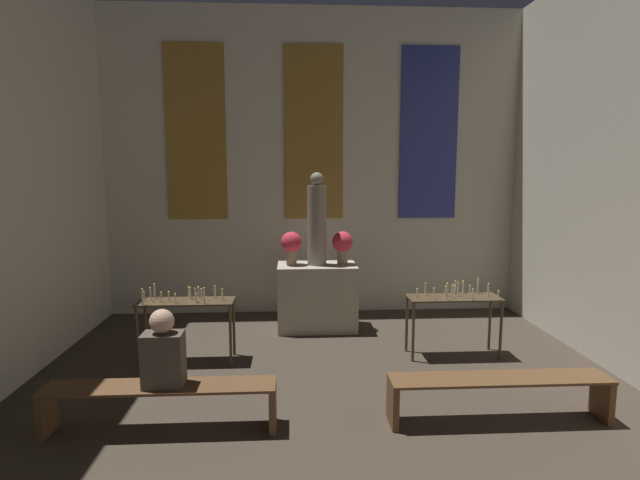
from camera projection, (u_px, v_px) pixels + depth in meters
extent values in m
cube|color=beige|center=(314.00, 164.00, 8.25)|extent=(7.01, 0.12, 4.97)
cube|color=olive|center=(196.00, 132.00, 7.99)|extent=(0.95, 0.03, 2.79)
cube|color=olive|center=(314.00, 133.00, 8.10)|extent=(0.95, 0.03, 2.79)
cube|color=navy|center=(429.00, 134.00, 8.21)|extent=(0.95, 0.03, 2.79)
cube|color=#ADA38E|center=(317.00, 297.00, 7.52)|extent=(1.17, 0.70, 0.98)
cylinder|color=gray|center=(317.00, 226.00, 7.37)|extent=(0.28, 0.28, 1.17)
sphere|color=gray|center=(317.00, 179.00, 7.28)|extent=(0.20, 0.20, 0.20)
cylinder|color=#937A5B|center=(291.00, 257.00, 7.41)|extent=(0.16, 0.16, 0.23)
sphere|color=#DB3342|center=(291.00, 242.00, 7.38)|extent=(0.31, 0.31, 0.31)
cylinder|color=#937A5B|center=(342.00, 257.00, 7.46)|extent=(0.16, 0.16, 0.23)
sphere|color=#DB3342|center=(342.00, 242.00, 7.42)|extent=(0.31, 0.31, 0.31)
cube|color=#473823|center=(186.00, 301.00, 6.16)|extent=(1.17, 0.41, 0.02)
cylinder|color=#473823|center=(137.00, 337.00, 6.01)|extent=(0.04, 0.04, 0.76)
cylinder|color=#473823|center=(231.00, 336.00, 6.07)|extent=(0.04, 0.04, 0.76)
cylinder|color=#473823|center=(146.00, 328.00, 6.36)|extent=(0.04, 0.04, 0.76)
cylinder|color=#473823|center=(234.00, 327.00, 6.42)|extent=(0.04, 0.04, 0.76)
cylinder|color=silver|center=(222.00, 295.00, 6.16)|extent=(0.02, 0.02, 0.13)
sphere|color=#F9CC4C|center=(222.00, 289.00, 6.15)|extent=(0.02, 0.02, 0.02)
cylinder|color=silver|center=(201.00, 295.00, 6.23)|extent=(0.02, 0.02, 0.11)
sphere|color=#F9CC4C|center=(201.00, 289.00, 6.22)|extent=(0.02, 0.02, 0.02)
cylinder|color=silver|center=(150.00, 295.00, 6.15)|extent=(0.02, 0.02, 0.15)
sphere|color=#F9CC4C|center=(150.00, 288.00, 6.14)|extent=(0.02, 0.02, 0.02)
cylinder|color=silver|center=(169.00, 297.00, 6.14)|extent=(0.02, 0.02, 0.10)
sphere|color=#F9CC4C|center=(169.00, 292.00, 6.13)|extent=(0.02, 0.02, 0.02)
cylinder|color=silver|center=(175.00, 299.00, 6.05)|extent=(0.02, 0.02, 0.10)
sphere|color=#F9CC4C|center=(175.00, 294.00, 6.04)|extent=(0.02, 0.02, 0.02)
cylinder|color=silver|center=(142.00, 298.00, 5.95)|extent=(0.02, 0.02, 0.18)
sphere|color=#F9CC4C|center=(142.00, 289.00, 5.94)|extent=(0.02, 0.02, 0.02)
cylinder|color=silver|center=(215.00, 293.00, 6.26)|extent=(0.02, 0.02, 0.14)
sphere|color=#F9CC4C|center=(215.00, 286.00, 6.25)|extent=(0.02, 0.02, 0.02)
cylinder|color=silver|center=(195.00, 296.00, 6.08)|extent=(0.02, 0.02, 0.16)
sphere|color=#F9CC4C|center=(195.00, 289.00, 6.06)|extent=(0.02, 0.02, 0.02)
cylinder|color=silver|center=(161.00, 298.00, 6.09)|extent=(0.02, 0.02, 0.11)
sphere|color=#F9CC4C|center=(161.00, 293.00, 6.08)|extent=(0.02, 0.02, 0.02)
cylinder|color=silver|center=(196.00, 299.00, 6.06)|extent=(0.02, 0.02, 0.10)
sphere|color=#F9CC4C|center=(196.00, 294.00, 6.05)|extent=(0.02, 0.02, 0.02)
cylinder|color=silver|center=(204.00, 296.00, 6.01)|extent=(0.02, 0.02, 0.18)
sphere|color=#F9CC4C|center=(204.00, 288.00, 5.99)|extent=(0.02, 0.02, 0.02)
cylinder|color=silver|center=(154.00, 292.00, 6.26)|extent=(0.02, 0.02, 0.17)
sphere|color=#F9CC4C|center=(154.00, 284.00, 6.25)|extent=(0.02, 0.02, 0.02)
cylinder|color=silver|center=(190.00, 294.00, 6.24)|extent=(0.02, 0.02, 0.13)
sphere|color=#F9CC4C|center=(190.00, 288.00, 6.23)|extent=(0.02, 0.02, 0.02)
cylinder|color=silver|center=(144.00, 297.00, 6.13)|extent=(0.02, 0.02, 0.10)
sphere|color=#F9CC4C|center=(144.00, 292.00, 6.12)|extent=(0.02, 0.02, 0.02)
cylinder|color=silver|center=(189.00, 293.00, 6.29)|extent=(0.02, 0.02, 0.12)
sphere|color=#F9CC4C|center=(189.00, 287.00, 6.28)|extent=(0.02, 0.02, 0.02)
cylinder|color=silver|center=(198.00, 293.00, 6.32)|extent=(0.02, 0.02, 0.12)
sphere|color=#F9CC4C|center=(198.00, 287.00, 6.31)|extent=(0.02, 0.02, 0.02)
cube|color=#473823|center=(454.00, 298.00, 6.35)|extent=(1.17, 0.41, 0.02)
cylinder|color=#473823|center=(413.00, 332.00, 6.20)|extent=(0.04, 0.04, 0.76)
cylinder|color=#473823|center=(501.00, 331.00, 6.26)|extent=(0.04, 0.04, 0.76)
cylinder|color=#473823|center=(407.00, 324.00, 6.55)|extent=(0.04, 0.04, 0.76)
cylinder|color=#473823|center=(490.00, 322.00, 6.61)|extent=(0.04, 0.04, 0.76)
cylinder|color=silver|center=(488.00, 291.00, 6.35)|extent=(0.02, 0.02, 0.15)
sphere|color=#F9CC4C|center=(489.00, 284.00, 6.34)|extent=(0.02, 0.02, 0.02)
cylinder|color=silver|center=(463.00, 288.00, 6.51)|extent=(0.02, 0.02, 0.15)
sphere|color=#F9CC4C|center=(463.00, 281.00, 6.50)|extent=(0.02, 0.02, 0.02)
cylinder|color=silver|center=(478.00, 287.00, 6.52)|extent=(0.02, 0.02, 0.18)
sphere|color=#F9CC4C|center=(478.00, 279.00, 6.51)|extent=(0.02, 0.02, 0.02)
cylinder|color=silver|center=(455.00, 288.00, 6.49)|extent=(0.02, 0.02, 0.16)
sphere|color=#F9CC4C|center=(455.00, 281.00, 6.48)|extent=(0.02, 0.02, 0.02)
cylinder|color=silver|center=(425.00, 290.00, 6.41)|extent=(0.02, 0.02, 0.14)
sphere|color=#F9CC4C|center=(426.00, 284.00, 6.39)|extent=(0.02, 0.02, 0.02)
cylinder|color=silver|center=(454.00, 291.00, 6.48)|extent=(0.02, 0.02, 0.09)
sphere|color=#F9CC4C|center=(455.00, 286.00, 6.47)|extent=(0.02, 0.02, 0.02)
cylinder|color=silver|center=(498.00, 295.00, 6.24)|extent=(0.02, 0.02, 0.09)
sphere|color=#F9CC4C|center=(499.00, 291.00, 6.23)|extent=(0.02, 0.02, 0.02)
cylinder|color=silver|center=(458.00, 290.00, 6.38)|extent=(0.02, 0.02, 0.16)
sphere|color=#F9CC4C|center=(458.00, 283.00, 6.36)|extent=(0.02, 0.02, 0.02)
cylinder|color=silver|center=(417.00, 294.00, 6.29)|extent=(0.02, 0.02, 0.10)
sphere|color=#F9CC4C|center=(417.00, 289.00, 6.28)|extent=(0.02, 0.02, 0.02)
cylinder|color=silver|center=(473.00, 295.00, 6.20)|extent=(0.02, 0.02, 0.12)
sphere|color=#F9CC4C|center=(473.00, 289.00, 6.19)|extent=(0.02, 0.02, 0.02)
cylinder|color=silver|center=(463.00, 289.00, 6.50)|extent=(0.02, 0.02, 0.13)
sphere|color=#F9CC4C|center=(463.00, 283.00, 6.49)|extent=(0.02, 0.02, 0.02)
cylinder|color=silver|center=(447.00, 290.00, 6.37)|extent=(0.02, 0.02, 0.15)
sphere|color=#F9CC4C|center=(447.00, 284.00, 6.36)|extent=(0.02, 0.02, 0.02)
cylinder|color=silver|center=(452.00, 292.00, 6.27)|extent=(0.02, 0.02, 0.16)
sphere|color=#F9CC4C|center=(452.00, 285.00, 6.26)|extent=(0.02, 0.02, 0.02)
cylinder|color=silver|center=(446.00, 294.00, 6.21)|extent=(0.02, 0.02, 0.15)
sphere|color=#F9CC4C|center=(446.00, 287.00, 6.19)|extent=(0.02, 0.02, 0.02)
cylinder|color=silver|center=(470.00, 292.00, 6.29)|extent=(0.02, 0.02, 0.14)
sphere|color=#F9CC4C|center=(470.00, 286.00, 6.28)|extent=(0.02, 0.02, 0.02)
cylinder|color=silver|center=(434.00, 295.00, 6.21)|extent=(0.02, 0.02, 0.13)
sphere|color=#F9CC4C|center=(434.00, 288.00, 6.20)|extent=(0.02, 0.02, 0.02)
cube|color=brown|center=(160.00, 387.00, 4.52)|extent=(2.09, 0.36, 0.03)
cube|color=brown|center=(47.00, 412.00, 4.49)|extent=(0.06, 0.32, 0.41)
cube|color=brown|center=(273.00, 406.00, 4.60)|extent=(0.06, 0.32, 0.41)
cube|color=brown|center=(500.00, 378.00, 4.69)|extent=(2.09, 0.36, 0.03)
cube|color=brown|center=(393.00, 403.00, 4.67)|extent=(0.06, 0.32, 0.41)
cube|color=brown|center=(602.00, 398.00, 4.78)|extent=(0.06, 0.32, 0.41)
cube|color=#4C4238|center=(163.00, 359.00, 4.48)|extent=(0.36, 0.24, 0.49)
sphere|color=tan|center=(162.00, 321.00, 4.44)|extent=(0.22, 0.22, 0.22)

